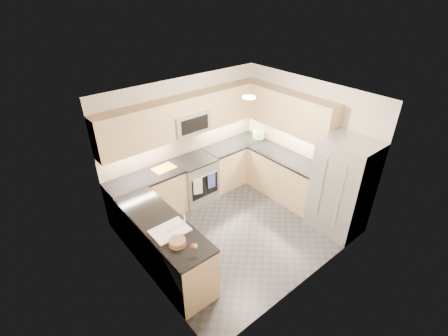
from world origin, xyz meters
TOP-DOWN VIEW (x-y plane):
  - floor at (0.00, 0.00)m, footprint 3.60×3.20m
  - ceiling at (0.00, 0.00)m, footprint 3.60×3.20m
  - wall_back at (0.00, 1.60)m, footprint 3.60×0.02m
  - wall_front at (0.00, -1.60)m, footprint 3.60×0.02m
  - wall_left at (-1.80, 0.00)m, footprint 0.02×3.20m
  - wall_right at (1.80, 0.00)m, footprint 0.02×3.20m
  - base_cab_back_left at (-1.09, 1.30)m, footprint 1.42×0.60m
  - base_cab_back_right at (1.09, 1.30)m, footprint 1.42×0.60m
  - base_cab_right at (1.50, 0.15)m, footprint 0.60×1.70m
  - base_cab_peninsula at (-1.50, 0.00)m, footprint 0.60×2.00m
  - countertop_back_left at (-1.09, 1.30)m, footprint 1.42×0.63m
  - countertop_back_right at (1.09, 1.30)m, footprint 1.42×0.63m
  - countertop_right at (1.50, 0.15)m, footprint 0.63×1.70m
  - countertop_peninsula at (-1.50, 0.00)m, footprint 0.63×2.00m
  - upper_cab_back at (0.00, 1.43)m, footprint 3.60×0.35m
  - upper_cab_right at (1.62, 0.28)m, footprint 0.35×1.95m
  - backsplash_back at (0.00, 1.60)m, footprint 3.60×0.01m
  - backsplash_right at (1.80, 0.45)m, footprint 0.01×2.30m
  - gas_range at (0.00, 1.28)m, footprint 0.76×0.65m
  - range_cooktop at (0.00, 1.28)m, footprint 0.76×0.65m
  - oven_door_glass at (0.00, 0.95)m, footprint 0.62×0.02m
  - oven_handle at (0.00, 0.93)m, footprint 0.60×0.02m
  - microwave at (0.00, 1.40)m, footprint 0.76×0.40m
  - microwave_door at (0.00, 1.20)m, footprint 0.60×0.01m
  - refrigerator at (1.45, -1.15)m, footprint 0.70×0.90m
  - fridge_handle_left at (1.08, -1.33)m, footprint 0.02×0.02m
  - fridge_handle_right at (1.08, -0.97)m, footprint 0.02×0.02m
  - sink_basin at (-1.50, -0.25)m, footprint 0.52×0.38m
  - faucet at (-1.24, -0.25)m, footprint 0.03×0.03m
  - utensil_bowl at (1.69, 1.17)m, footprint 0.33×0.33m
  - cutting_board at (-0.66, 1.34)m, footprint 0.43×0.32m
  - fruit_basket at (-1.57, -0.55)m, footprint 0.23×0.23m
  - fruit_apple at (-1.49, -0.81)m, footprint 0.07×0.07m
  - fruit_pear at (-1.46, -0.83)m, footprint 0.07×0.07m
  - dish_towel_check at (-0.20, 0.91)m, footprint 0.18×0.07m
  - dish_towel_blue at (0.13, 0.91)m, footprint 0.17×0.03m

SIDE VIEW (x-z plane):
  - floor at x=0.00m, z-range 0.00..0.00m
  - base_cab_back_left at x=-1.09m, z-range 0.00..0.90m
  - base_cab_back_right at x=1.09m, z-range 0.00..0.90m
  - base_cab_right at x=1.50m, z-range 0.00..0.90m
  - base_cab_peninsula at x=-1.50m, z-range 0.00..0.90m
  - oven_door_glass at x=0.00m, z-range 0.22..0.68m
  - gas_range at x=0.00m, z-range 0.00..0.91m
  - dish_towel_check at x=-0.20m, z-range 0.38..0.72m
  - dish_towel_blue at x=0.13m, z-range 0.39..0.71m
  - oven_handle at x=0.00m, z-range 0.71..0.73m
  - sink_basin at x=-1.50m, z-range 0.80..0.96m
  - refrigerator at x=1.45m, z-range 0.00..1.80m
  - range_cooktop at x=0.00m, z-range 0.90..0.93m
  - countertop_back_left at x=-1.09m, z-range 0.90..0.94m
  - countertop_back_right at x=1.09m, z-range 0.90..0.94m
  - countertop_right at x=1.50m, z-range 0.90..0.94m
  - countertop_peninsula at x=-1.50m, z-range 0.90..0.94m
  - cutting_board at x=-0.66m, z-range 0.94..0.95m
  - fridge_handle_left at x=1.08m, z-range 0.35..1.55m
  - fridge_handle_right at x=1.08m, z-range 0.35..1.55m
  - fruit_basket at x=-1.57m, z-range 0.94..1.02m
  - utensil_bowl at x=1.69m, z-range 0.94..1.09m
  - fruit_apple at x=-1.49m, z-range 1.02..1.09m
  - fruit_pear at x=-1.46m, z-range 1.02..1.09m
  - faucet at x=-1.24m, z-range 0.94..1.22m
  - backsplash_back at x=0.00m, z-range 0.94..1.45m
  - backsplash_right at x=1.80m, z-range 0.94..1.45m
  - wall_back at x=0.00m, z-range 0.00..2.50m
  - wall_front at x=0.00m, z-range 0.00..2.50m
  - wall_left at x=-1.80m, z-range 0.00..2.50m
  - wall_right at x=1.80m, z-range 0.00..2.50m
  - microwave at x=0.00m, z-range 1.50..1.90m
  - microwave_door at x=0.00m, z-range 1.56..1.84m
  - upper_cab_back at x=0.00m, z-range 1.45..2.20m
  - upper_cab_right at x=1.62m, z-range 1.45..2.20m
  - ceiling at x=0.00m, z-range 2.49..2.51m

